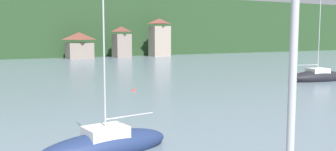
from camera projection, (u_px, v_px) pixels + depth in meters
name	position (u px, v px, depth m)	size (l,w,h in m)	color
shore_building_westcentral	(79.00, 46.00, 95.43)	(6.38, 5.66, 6.67)	gray
shore_building_central	(122.00, 42.00, 100.12)	(4.20, 4.73, 8.21)	gray
shore_building_eastcentral	(160.00, 38.00, 105.06)	(5.19, 4.50, 10.52)	gray
sailboat_mid_0	(106.00, 145.00, 19.49)	(7.38, 3.17, 9.43)	navy
sailboat_mid_3	(317.00, 77.00, 50.03)	(8.80, 4.14, 11.41)	black
mooring_buoy_near	(134.00, 91.00, 41.05)	(0.42, 0.42, 0.42)	red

